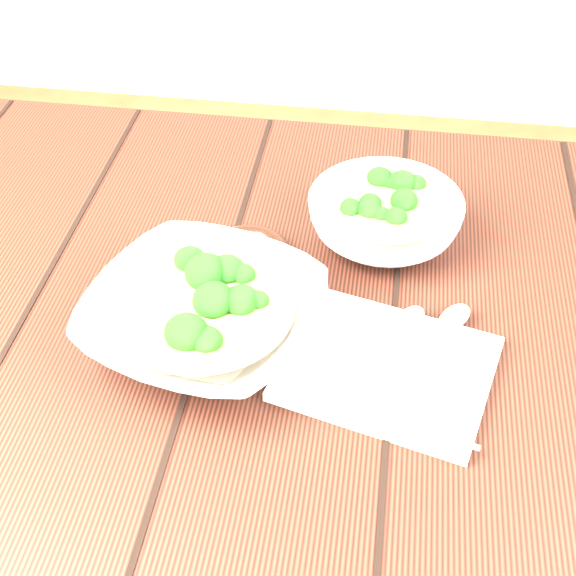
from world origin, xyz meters
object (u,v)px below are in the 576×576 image
(soup_bowl_front, at_px, (204,316))
(napkin, at_px, (387,368))
(trivet, at_px, (247,256))
(soup_bowl_back, at_px, (385,217))
(table, at_px, (236,377))

(soup_bowl_front, height_order, napkin, soup_bowl_front)
(trivet, bearing_deg, soup_bowl_back, 24.74)
(table, relative_size, soup_bowl_back, 6.15)
(table, height_order, soup_bowl_front, soup_bowl_front)
(soup_bowl_front, xyz_separation_m, trivet, (0.02, 0.12, -0.02))
(soup_bowl_back, bearing_deg, napkin, -85.49)
(napkin, bearing_deg, soup_bowl_front, -172.04)
(soup_bowl_back, distance_m, napkin, 0.22)
(table, height_order, trivet, trivet)
(table, bearing_deg, napkin, -22.61)
(soup_bowl_back, height_order, napkin, soup_bowl_back)
(soup_bowl_front, relative_size, napkin, 1.44)
(trivet, xyz_separation_m, napkin, (0.17, -0.15, -0.01))
(table, distance_m, napkin, 0.23)
(trivet, bearing_deg, soup_bowl_front, -100.05)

